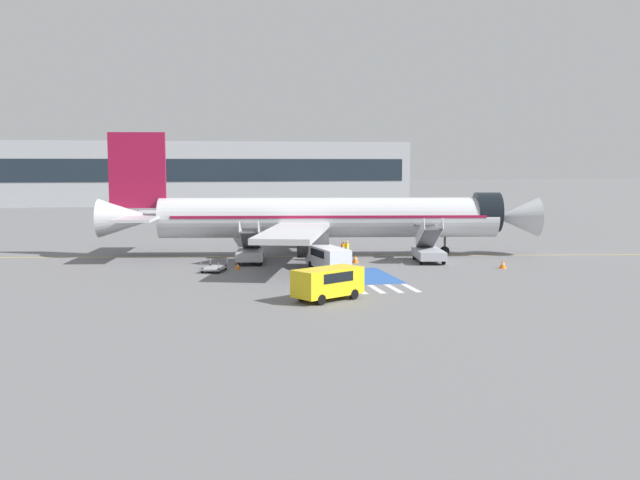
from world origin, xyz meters
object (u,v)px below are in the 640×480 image
object	(u,v)px
traffic_cone_2	(238,266)
terminal_building	(197,173)
boarding_stairs_forward	(429,250)
ground_crew_0	(344,249)
traffic_cone_1	(355,259)
airliner	(321,218)
ground_crew_1	(347,250)
baggage_cart	(214,268)
fuel_tanker	(227,220)
service_van_0	(328,281)
service_van_1	(328,257)
traffic_cone_0	(503,264)
boarding_stairs_aft	(250,252)

from	to	relation	value
traffic_cone_2	terminal_building	xyz separation A→B (m)	(0.41, 96.68, 6.07)
boarding_stairs_forward	ground_crew_0	xyz separation A→B (m)	(-6.79, 2.59, -0.03)
traffic_cone_2	traffic_cone_1	bearing A→B (deg)	11.16
airliner	ground_crew_1	world-z (taller)	airliner
ground_crew_1	traffic_cone_1	size ratio (longest dim) A/B	2.80
baggage_cart	ground_crew_1	size ratio (longest dim) A/B	1.59
fuel_tanker	service_van_0	distance (m)	44.57
service_van_1	terminal_building	xyz separation A→B (m)	(-6.38, 98.98, 5.19)
baggage_cart	traffic_cone_1	xyz separation A→B (m)	(11.93, 2.74, 0.08)
service_van_1	boarding_stairs_forward	bearing A→B (deg)	-167.96
airliner	service_van_1	xyz separation A→B (m)	(-1.33, -9.38, -2.33)
ground_crew_0	traffic_cone_1	world-z (taller)	ground_crew_0
traffic_cone_0	fuel_tanker	bearing A→B (deg)	119.88
traffic_cone_0	traffic_cone_1	bearing A→B (deg)	152.64
service_van_0	ground_crew_1	distance (m)	17.46
baggage_cart	traffic_cone_2	size ratio (longest dim) A/B	5.67
service_van_1	terminal_building	world-z (taller)	terminal_building
ground_crew_0	boarding_stairs_forward	bearing A→B (deg)	-42.73
service_van_0	service_van_1	xyz separation A→B (m)	(2.59, 12.11, -0.05)
baggage_cart	service_van_1	bearing A→B (deg)	9.70
fuel_tanker	terminal_building	xyz separation A→B (m)	(-1.03, 66.61, 4.67)
baggage_cart	fuel_tanker	bearing A→B (deg)	103.67
ground_crew_0	traffic_cone_2	size ratio (longest dim) A/B	3.15
terminal_building	traffic_cone_0	bearing A→B (deg)	-78.52
airliner	baggage_cart	world-z (taller)	airliner
fuel_tanker	baggage_cart	world-z (taller)	fuel_tanker
boarding_stairs_aft	terminal_building	size ratio (longest dim) A/B	0.06
boarding_stairs_forward	fuel_tanker	size ratio (longest dim) A/B	0.54
boarding_stairs_forward	baggage_cart	bearing A→B (deg)	-164.11
ground_crew_0	airliner	bearing A→B (deg)	92.04
airliner	boarding_stairs_forward	distance (m)	10.29
service_van_0	terminal_building	size ratio (longest dim) A/B	0.05
service_van_0	traffic_cone_2	xyz separation A→B (m)	(-4.19, 14.41, -0.93)
fuel_tanker	traffic_cone_2	xyz separation A→B (m)	(-1.44, -30.07, -1.40)
service_van_1	traffic_cone_1	size ratio (longest dim) A/B	8.46
service_van_1	ground_crew_1	bearing A→B (deg)	-128.53
boarding_stairs_forward	ground_crew_0	bearing A→B (deg)	168.41
ground_crew_0	ground_crew_1	world-z (taller)	ground_crew_1
airliner	terminal_building	bearing A→B (deg)	-165.80
airliner	ground_crew_1	size ratio (longest dim) A/B	21.21
ground_crew_0	traffic_cone_2	xyz separation A→B (m)	(-9.50, -3.94, -0.68)
boarding_stairs_aft	ground_crew_0	xyz separation A→B (m)	(8.08, 0.16, -0.01)
airliner	ground_crew_1	distance (m)	5.53
service_van_0	ground_crew_1	bearing A→B (deg)	-48.17
airliner	fuel_tanker	xyz separation A→B (m)	(-6.67, 22.99, -1.81)
boarding_stairs_forward	terminal_building	world-z (taller)	terminal_building
boarding_stairs_aft	baggage_cart	world-z (taller)	boarding_stairs_aft
baggage_cart	traffic_cone_0	bearing A→B (deg)	12.78
airliner	service_van_0	bearing A→B (deg)	-1.05
boarding_stairs_aft	service_van_0	size ratio (longest dim) A/B	1.15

